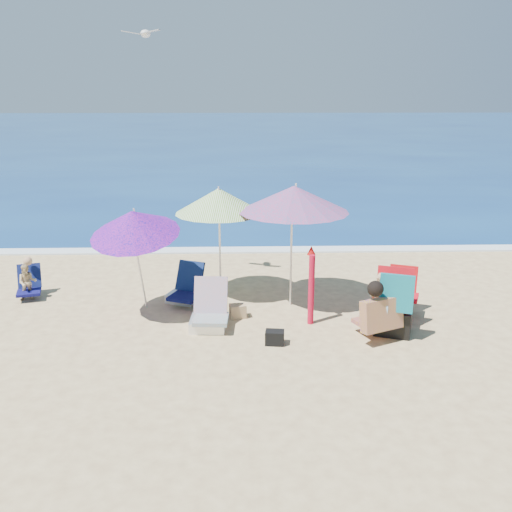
{
  "coord_description": "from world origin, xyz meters",
  "views": [
    {
      "loc": [
        -0.56,
        -8.19,
        3.87
      ],
      "look_at": [
        -0.3,
        1.0,
        1.1
      ],
      "focal_mm": 39.19,
      "sensor_mm": 36.0,
      "label": 1
    }
  ],
  "objects_px": {
    "chair_rainbow": "(209,316)",
    "camp_chair_left": "(399,300)",
    "person_center": "(379,307)",
    "umbrella_striped": "(219,201)",
    "camp_chair_right": "(393,311)",
    "person_left": "(28,281)",
    "furled_umbrella": "(311,282)",
    "seagull": "(145,34)",
    "chair_navy": "(185,292)",
    "umbrella_blue": "(133,223)",
    "umbrella_turquoise": "(294,199)"
  },
  "relations": [
    {
      "from": "camp_chair_left",
      "to": "person_center",
      "type": "relative_size",
      "value": 0.82
    },
    {
      "from": "camp_chair_left",
      "to": "camp_chair_right",
      "type": "height_order",
      "value": "camp_chair_right"
    },
    {
      "from": "camp_chair_right",
      "to": "chair_rainbow",
      "type": "bearing_deg",
      "value": 174.23
    },
    {
      "from": "chair_navy",
      "to": "camp_chair_left",
      "type": "xyz_separation_m",
      "value": [
        3.87,
        -0.66,
        0.06
      ]
    },
    {
      "from": "umbrella_blue",
      "to": "person_left",
      "type": "bearing_deg",
      "value": 157.12
    },
    {
      "from": "chair_rainbow",
      "to": "camp_chair_right",
      "type": "distance_m",
      "value": 3.03
    },
    {
      "from": "chair_navy",
      "to": "camp_chair_right",
      "type": "height_order",
      "value": "camp_chair_right"
    },
    {
      "from": "umbrella_blue",
      "to": "chair_navy",
      "type": "relative_size",
      "value": 2.25
    },
    {
      "from": "umbrella_turquoise",
      "to": "camp_chair_right",
      "type": "distance_m",
      "value": 2.59
    },
    {
      "from": "umbrella_turquoise",
      "to": "camp_chair_left",
      "type": "bearing_deg",
      "value": -14.9
    },
    {
      "from": "furled_umbrella",
      "to": "seagull",
      "type": "relative_size",
      "value": 1.84
    },
    {
      "from": "chair_rainbow",
      "to": "person_left",
      "type": "bearing_deg",
      "value": 157.8
    },
    {
      "from": "person_left",
      "to": "seagull",
      "type": "bearing_deg",
      "value": 16.09
    },
    {
      "from": "umbrella_blue",
      "to": "umbrella_turquoise",
      "type": "bearing_deg",
      "value": 11.61
    },
    {
      "from": "furled_umbrella",
      "to": "seagull",
      "type": "bearing_deg",
      "value": 145.64
    },
    {
      "from": "camp_chair_right",
      "to": "person_center",
      "type": "distance_m",
      "value": 0.32
    },
    {
      "from": "camp_chair_left",
      "to": "camp_chair_right",
      "type": "bearing_deg",
      "value": -111.82
    },
    {
      "from": "chair_rainbow",
      "to": "person_center",
      "type": "bearing_deg",
      "value": -8.88
    },
    {
      "from": "camp_chair_left",
      "to": "seagull",
      "type": "height_order",
      "value": "seagull"
    },
    {
      "from": "camp_chair_left",
      "to": "seagull",
      "type": "bearing_deg",
      "value": 160.83
    },
    {
      "from": "umbrella_blue",
      "to": "chair_navy",
      "type": "distance_m",
      "value": 1.83
    },
    {
      "from": "person_left",
      "to": "camp_chair_right",
      "type": "bearing_deg",
      "value": -14.91
    },
    {
      "from": "umbrella_striped",
      "to": "chair_rainbow",
      "type": "xyz_separation_m",
      "value": [
        -0.14,
        -1.42,
        -1.67
      ]
    },
    {
      "from": "umbrella_striped",
      "to": "chair_rainbow",
      "type": "distance_m",
      "value": 2.2
    },
    {
      "from": "umbrella_blue",
      "to": "camp_chair_right",
      "type": "height_order",
      "value": "umbrella_blue"
    },
    {
      "from": "chair_navy",
      "to": "chair_rainbow",
      "type": "xyz_separation_m",
      "value": [
        0.52,
        -1.21,
        0.02
      ]
    },
    {
      "from": "camp_chair_left",
      "to": "umbrella_striped",
      "type": "bearing_deg",
      "value": 164.81
    },
    {
      "from": "umbrella_striped",
      "to": "camp_chair_right",
      "type": "xyz_separation_m",
      "value": [
        2.87,
        -1.72,
        -1.49
      ]
    },
    {
      "from": "seagull",
      "to": "chair_navy",
      "type": "bearing_deg",
      "value": -55.01
    },
    {
      "from": "seagull",
      "to": "camp_chair_left",
      "type": "bearing_deg",
      "value": -19.17
    },
    {
      "from": "person_left",
      "to": "seagull",
      "type": "height_order",
      "value": "seagull"
    },
    {
      "from": "umbrella_turquoise",
      "to": "chair_navy",
      "type": "relative_size",
      "value": 2.45
    },
    {
      "from": "camp_chair_right",
      "to": "person_left",
      "type": "xyz_separation_m",
      "value": [
        -6.52,
        1.74,
        -0.04
      ]
    },
    {
      "from": "umbrella_striped",
      "to": "chair_rainbow",
      "type": "height_order",
      "value": "umbrella_striped"
    },
    {
      "from": "chair_rainbow",
      "to": "seagull",
      "type": "bearing_deg",
      "value": 118.53
    },
    {
      "from": "furled_umbrella",
      "to": "chair_rainbow",
      "type": "relative_size",
      "value": 1.67
    },
    {
      "from": "chair_navy",
      "to": "chair_rainbow",
      "type": "bearing_deg",
      "value": -66.9
    },
    {
      "from": "furled_umbrella",
      "to": "chair_rainbow",
      "type": "distance_m",
      "value": 1.81
    },
    {
      "from": "seagull",
      "to": "umbrella_turquoise",
      "type": "bearing_deg",
      "value": -22.08
    },
    {
      "from": "umbrella_striped",
      "to": "camp_chair_right",
      "type": "height_order",
      "value": "umbrella_striped"
    },
    {
      "from": "chair_rainbow",
      "to": "camp_chair_left",
      "type": "height_order",
      "value": "camp_chair_left"
    },
    {
      "from": "person_center",
      "to": "chair_rainbow",
      "type": "bearing_deg",
      "value": 171.12
    },
    {
      "from": "furled_umbrella",
      "to": "camp_chair_right",
      "type": "xyz_separation_m",
      "value": [
        1.29,
        -0.46,
        -0.35
      ]
    },
    {
      "from": "umbrella_turquoise",
      "to": "umbrella_striped",
      "type": "relative_size",
      "value": 1.05
    },
    {
      "from": "chair_rainbow",
      "to": "seagull",
      "type": "height_order",
      "value": "seagull"
    },
    {
      "from": "umbrella_striped",
      "to": "person_left",
      "type": "relative_size",
      "value": 2.75
    },
    {
      "from": "umbrella_blue",
      "to": "furled_umbrella",
      "type": "bearing_deg",
      "value": -6.32
    },
    {
      "from": "chair_rainbow",
      "to": "person_left",
      "type": "relative_size",
      "value": 1.03
    },
    {
      "from": "seagull",
      "to": "chair_rainbow",
      "type": "bearing_deg",
      "value": -61.47
    },
    {
      "from": "chair_rainbow",
      "to": "person_center",
      "type": "height_order",
      "value": "person_center"
    }
  ]
}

